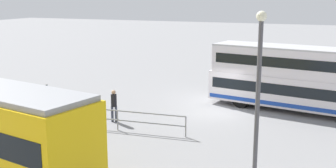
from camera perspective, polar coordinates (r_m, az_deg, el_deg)
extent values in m
plane|color=gray|center=(25.48, 6.25, -3.80)|extent=(160.00, 160.00, 0.00)
cube|color=silver|center=(26.34, 17.96, -0.98)|extent=(11.72, 4.63, 1.81)
cube|color=silver|center=(26.02, 18.20, 2.72)|extent=(11.36, 4.46, 1.63)
cube|color=black|center=(26.29, 17.99, -0.51)|extent=(11.16, 4.55, 0.64)
cube|color=black|center=(26.01, 18.21, 2.89)|extent=(10.81, 4.39, 0.60)
cube|color=#193FA5|center=(26.49, 17.87, -2.36)|extent=(11.50, 4.62, 0.24)
cube|color=#B2B2B7|center=(25.90, 18.33, 4.60)|extent=(11.36, 4.46, 0.10)
cylinder|color=black|center=(27.57, 10.73, -1.64)|extent=(1.45, 2.65, 1.00)
cylinder|color=#33384C|center=(23.45, -7.05, -4.09)|extent=(0.14, 0.14, 0.89)
cylinder|color=#33384C|center=(23.52, -7.56, -4.06)|extent=(0.14, 0.14, 0.89)
cylinder|color=black|center=(23.28, -7.36, -2.21)|extent=(0.37, 0.37, 0.68)
sphere|color=tan|center=(23.17, -7.39, -1.11)|extent=(0.24, 0.24, 0.24)
cube|color=gray|center=(21.90, -6.88, -3.60)|extent=(7.31, 0.64, 0.06)
cube|color=gray|center=(22.04, -6.85, -4.85)|extent=(7.31, 0.64, 0.06)
cylinder|color=gray|center=(20.87, 2.42, -5.83)|extent=(0.07, 0.07, 1.05)
cylinder|color=gray|center=(22.05, -6.85, -4.92)|extent=(0.07, 0.07, 1.05)
cylinder|color=gray|center=(23.75, -14.96, -4.01)|extent=(0.07, 0.07, 1.05)
cylinder|color=slate|center=(23.35, -15.96, -2.78)|extent=(0.10, 0.10, 2.28)
cube|color=#1999D8|center=(23.16, -16.14, -1.14)|extent=(1.09, 0.25, 0.70)
cylinder|color=#4C4C51|center=(14.89, 12.01, -3.37)|extent=(0.16, 0.16, 6.08)
sphere|color=#F2EFCC|center=(14.39, 12.57, 8.96)|extent=(0.36, 0.36, 0.36)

